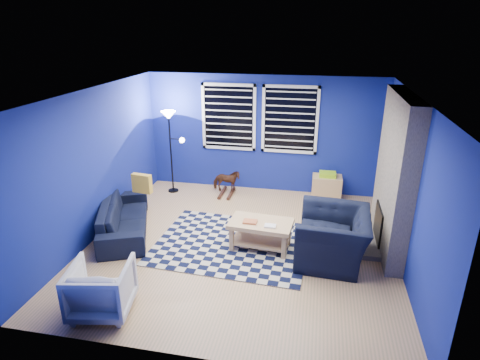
% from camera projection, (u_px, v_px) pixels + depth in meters
% --- Properties ---
extents(floor, '(5.00, 5.00, 0.00)m').
position_uv_depth(floor, '(241.00, 244.00, 6.72)').
color(floor, tan).
rests_on(floor, ground).
extents(ceiling, '(5.00, 5.00, 0.00)m').
position_uv_depth(ceiling, '(241.00, 94.00, 5.81)').
color(ceiling, white).
rests_on(ceiling, wall_back).
extents(wall_back, '(5.00, 0.00, 5.00)m').
position_uv_depth(wall_back, '(263.00, 135.00, 8.55)').
color(wall_back, navy).
rests_on(wall_back, floor).
extents(wall_left, '(0.00, 5.00, 5.00)m').
position_uv_depth(wall_left, '(95.00, 165.00, 6.72)').
color(wall_left, navy).
rests_on(wall_left, floor).
extents(wall_right, '(0.00, 5.00, 5.00)m').
position_uv_depth(wall_right, '(410.00, 187.00, 5.81)').
color(wall_right, navy).
rests_on(wall_right, floor).
extents(fireplace, '(0.65, 2.00, 2.50)m').
position_uv_depth(fireplace, '(394.00, 177.00, 6.32)').
color(fireplace, gray).
rests_on(fireplace, floor).
extents(window_left, '(1.17, 0.06, 1.42)m').
position_uv_depth(window_left, '(229.00, 117.00, 8.53)').
color(window_left, black).
rests_on(window_left, wall_back).
extents(window_right, '(1.17, 0.06, 1.42)m').
position_uv_depth(window_right, '(290.00, 120.00, 8.29)').
color(window_right, black).
rests_on(window_right, wall_back).
extents(tv, '(0.07, 1.00, 0.58)m').
position_uv_depth(tv, '(388.00, 140.00, 7.60)').
color(tv, black).
rests_on(tv, wall_right).
extents(rug, '(2.60, 2.13, 0.02)m').
position_uv_depth(rug, '(232.00, 243.00, 6.74)').
color(rug, black).
rests_on(rug, floor).
extents(sofa, '(2.06, 1.42, 0.56)m').
position_uv_depth(sofa, '(124.00, 218.00, 7.03)').
color(sofa, black).
rests_on(sofa, floor).
extents(armchair_big, '(1.28, 1.13, 0.79)m').
position_uv_depth(armchair_big, '(333.00, 237.00, 6.17)').
color(armchair_big, black).
rests_on(armchair_big, floor).
extents(armchair_bent, '(0.85, 0.87, 0.68)m').
position_uv_depth(armchair_bent, '(101.00, 288.00, 5.05)').
color(armchair_bent, gray).
rests_on(armchair_bent, floor).
extents(rocking_horse, '(0.34, 0.61, 0.49)m').
position_uv_depth(rocking_horse, '(226.00, 181.00, 8.58)').
color(rocking_horse, '#462D16').
rests_on(rocking_horse, floor).
extents(coffee_table, '(1.05, 0.67, 0.50)m').
position_uv_depth(coffee_table, '(261.00, 229.00, 6.49)').
color(coffee_table, tan).
rests_on(coffee_table, rug).
extents(cabinet, '(0.61, 0.41, 0.59)m').
position_uv_depth(cabinet, '(327.00, 187.00, 8.40)').
color(cabinet, tan).
rests_on(cabinet, floor).
extents(floor_lamp, '(0.48, 0.30, 1.78)m').
position_uv_depth(floor_lamp, '(170.00, 127.00, 8.34)').
color(floor_lamp, black).
rests_on(floor_lamp, floor).
extents(throw_pillow, '(0.38, 0.16, 0.35)m').
position_uv_depth(throw_pillow, '(142.00, 183.00, 7.31)').
color(throw_pillow, gold).
rests_on(throw_pillow, sofa).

